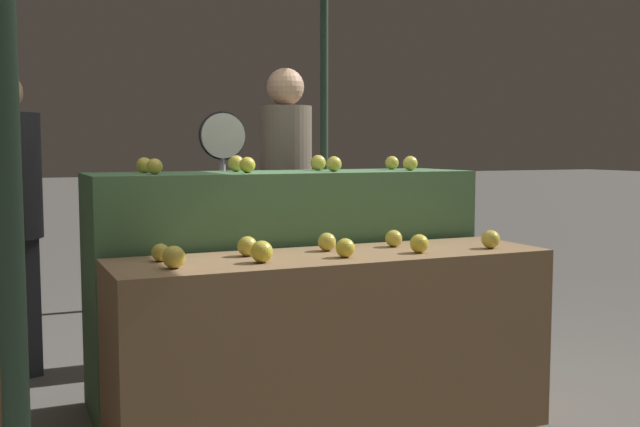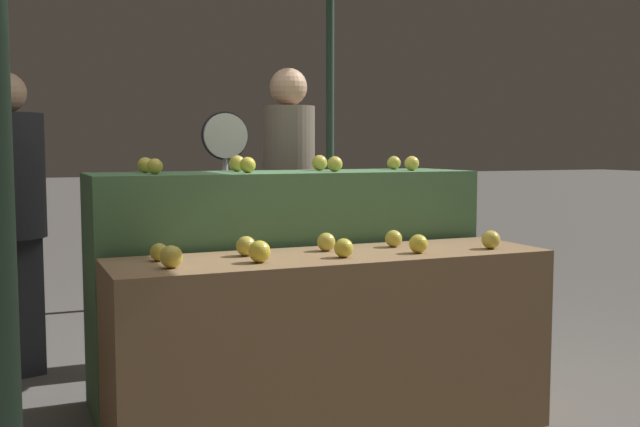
# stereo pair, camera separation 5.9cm
# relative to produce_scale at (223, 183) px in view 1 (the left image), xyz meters

# --- Properties ---
(display_counter_front) EXTENTS (1.92, 0.55, 0.81)m
(display_counter_front) POSITION_rel_produce_scale_xyz_m (0.13, -1.23, -0.66)
(display_counter_front) COLOR olive
(display_counter_front) RESTS_ON ground_plane
(display_counter_back) EXTENTS (1.92, 0.55, 1.15)m
(display_counter_back) POSITION_rel_produce_scale_xyz_m (0.13, -0.63, -0.49)
(display_counter_back) COLOR #4C7A4C
(display_counter_back) RESTS_ON ground_plane
(apple_front_0) EXTENTS (0.09, 0.09, 0.09)m
(apple_front_0) POSITION_rel_produce_scale_xyz_m (-0.59, -1.33, -0.21)
(apple_front_0) COLOR yellow
(apple_front_0) RESTS_ON display_counter_front
(apple_front_1) EXTENTS (0.09, 0.09, 0.09)m
(apple_front_1) POSITION_rel_produce_scale_xyz_m (-0.24, -1.33, -0.21)
(apple_front_1) COLOR gold
(apple_front_1) RESTS_ON display_counter_front
(apple_front_2) EXTENTS (0.08, 0.08, 0.08)m
(apple_front_2) POSITION_rel_produce_scale_xyz_m (0.13, -1.34, -0.22)
(apple_front_2) COLOR gold
(apple_front_2) RESTS_ON display_counter_front
(apple_front_3) EXTENTS (0.08, 0.08, 0.08)m
(apple_front_3) POSITION_rel_produce_scale_xyz_m (0.48, -1.34, -0.22)
(apple_front_3) COLOR gold
(apple_front_3) RESTS_ON display_counter_front
(apple_front_4) EXTENTS (0.08, 0.08, 0.08)m
(apple_front_4) POSITION_rel_produce_scale_xyz_m (0.86, -1.35, -0.22)
(apple_front_4) COLOR gold
(apple_front_4) RESTS_ON display_counter_front
(apple_front_5) EXTENTS (0.07, 0.07, 0.07)m
(apple_front_5) POSITION_rel_produce_scale_xyz_m (-0.60, -1.13, -0.22)
(apple_front_5) COLOR gold
(apple_front_5) RESTS_ON display_counter_front
(apple_front_6) EXTENTS (0.09, 0.09, 0.09)m
(apple_front_6) POSITION_rel_produce_scale_xyz_m (-0.23, -1.13, -0.21)
(apple_front_6) COLOR gold
(apple_front_6) RESTS_ON display_counter_front
(apple_front_7) EXTENTS (0.08, 0.08, 0.08)m
(apple_front_7) POSITION_rel_produce_scale_xyz_m (0.14, -1.13, -0.22)
(apple_front_7) COLOR gold
(apple_front_7) RESTS_ON display_counter_front
(apple_front_8) EXTENTS (0.08, 0.08, 0.08)m
(apple_front_8) POSITION_rel_produce_scale_xyz_m (0.48, -1.12, -0.22)
(apple_front_8) COLOR gold
(apple_front_8) RESTS_ON display_counter_front
(apple_back_0) EXTENTS (0.07, 0.07, 0.07)m
(apple_back_0) POSITION_rel_produce_scale_xyz_m (-0.54, -0.74, 0.12)
(apple_back_0) COLOR yellow
(apple_back_0) RESTS_ON display_counter_back
(apple_back_1) EXTENTS (0.08, 0.08, 0.08)m
(apple_back_1) POSITION_rel_produce_scale_xyz_m (-0.10, -0.74, 0.12)
(apple_back_1) COLOR gold
(apple_back_1) RESTS_ON display_counter_back
(apple_back_2) EXTENTS (0.08, 0.08, 0.08)m
(apple_back_2) POSITION_rel_produce_scale_xyz_m (0.36, -0.73, 0.12)
(apple_back_2) COLOR gold
(apple_back_2) RESTS_ON display_counter_back
(apple_back_3) EXTENTS (0.08, 0.08, 0.08)m
(apple_back_3) POSITION_rel_produce_scale_xyz_m (0.80, -0.73, 0.12)
(apple_back_3) COLOR yellow
(apple_back_3) RESTS_ON display_counter_back
(apple_back_4) EXTENTS (0.07, 0.07, 0.07)m
(apple_back_4) POSITION_rel_produce_scale_xyz_m (-0.54, -0.52, 0.12)
(apple_back_4) COLOR yellow
(apple_back_4) RESTS_ON display_counter_back
(apple_back_5) EXTENTS (0.08, 0.08, 0.08)m
(apple_back_5) POSITION_rel_produce_scale_xyz_m (-0.09, -0.53, 0.12)
(apple_back_5) COLOR gold
(apple_back_5) RESTS_ON display_counter_back
(apple_back_6) EXTENTS (0.08, 0.08, 0.08)m
(apple_back_6) POSITION_rel_produce_scale_xyz_m (0.36, -0.53, 0.12)
(apple_back_6) COLOR gold
(apple_back_6) RESTS_ON display_counter_back
(apple_back_7) EXTENTS (0.07, 0.07, 0.07)m
(apple_back_7) POSITION_rel_produce_scale_xyz_m (0.80, -0.53, 0.12)
(apple_back_7) COLOR gold
(apple_back_7) RESTS_ON display_counter_back
(produce_scale) EXTENTS (0.28, 0.20, 1.47)m
(produce_scale) POSITION_rel_produce_scale_xyz_m (0.00, 0.00, 0.00)
(produce_scale) COLOR #99999E
(produce_scale) RESTS_ON ground_plane
(person_vendor_at_scale) EXTENTS (0.33, 0.33, 1.75)m
(person_vendor_at_scale) POSITION_rel_produce_scale_xyz_m (0.45, 0.16, -0.04)
(person_vendor_at_scale) COLOR #2D2D38
(person_vendor_at_scale) RESTS_ON ground_plane
(person_customer_left) EXTENTS (0.48, 0.48, 1.67)m
(person_customer_left) POSITION_rel_produce_scale_xyz_m (-1.15, 0.25, -0.11)
(person_customer_left) COLOR #2D2D38
(person_customer_left) RESTS_ON ground_plane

